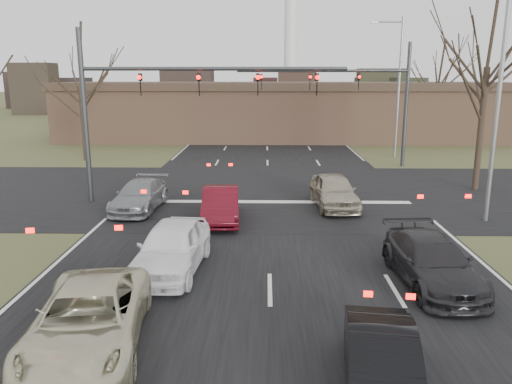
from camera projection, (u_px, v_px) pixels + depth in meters
ground at (271, 346)px, 11.13m from camera, size 360.00×360.00×0.00m
road_main at (267, 119)px, 69.55m from camera, size 14.00×300.00×0.02m
road_cross at (268, 192)px, 25.73m from camera, size 200.00×14.00×0.02m
building at (288, 111)px, 47.49m from camera, size 42.40×10.40×5.30m
mast_arm_near at (154, 94)px, 22.73m from camera, size 12.12×0.24×8.00m
mast_arm_far at (363, 90)px, 32.27m from camera, size 11.12×0.24×8.00m
streetlight_right_near at (495, 84)px, 19.43m from camera, size 2.34×0.25×10.00m
streetlight_right_far at (397, 80)px, 35.97m from camera, size 2.34×0.25×10.00m
tree_right_near at (493, 13)px, 24.48m from camera, size 6.90×6.90×11.50m
tree_left_far at (78, 54)px, 34.05m from camera, size 5.70×5.70×9.50m
tree_right_far at (440, 63)px, 43.34m from camera, size 5.40×5.40×9.00m
car_silver_suv at (88, 319)px, 10.90m from camera, size 2.95×5.27×1.39m
car_white_sedan at (172, 247)px, 15.28m from camera, size 2.16×4.66×1.55m
car_black_hatch at (382, 364)px, 9.35m from camera, size 1.79×3.91×1.24m
car_charcoal_sedan at (432, 261)px, 14.34m from camera, size 2.16×4.79×1.36m
car_grey_ahead at (140, 196)px, 22.38m from camera, size 2.11×4.56×1.29m
car_red_ahead at (221, 204)px, 20.64m from camera, size 1.76×4.31×1.39m
car_silver_ahead at (334, 191)px, 22.78m from camera, size 2.13×4.59×1.52m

